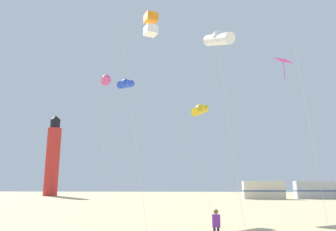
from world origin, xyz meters
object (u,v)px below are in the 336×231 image
(kite_flyer_standing, at_px, (216,222))
(kite_tube_rainbow, at_px, (106,80))
(kite_tube_white, at_px, (219,39))
(kite_box_orange, at_px, (151,25))
(kite_tube_blue, at_px, (126,84))
(rv_van_cream, at_px, (263,190))
(kite_diamond_magenta, at_px, (285,66))
(lighthouse_distant, at_px, (53,157))
(kite_tube_gold, at_px, (200,110))
(rv_van_silver, at_px, (315,190))

(kite_flyer_standing, bearing_deg, kite_tube_rainbow, -51.80)
(kite_tube_white, bearing_deg, kite_box_orange, -142.18)
(kite_flyer_standing, relative_size, kite_tube_blue, 0.09)
(kite_tube_rainbow, distance_m, rv_van_cream, 34.60)
(kite_diamond_magenta, distance_m, kite_tube_blue, 15.56)
(kite_tube_white, distance_m, lighthouse_distant, 56.64)
(kite_tube_blue, distance_m, lighthouse_distant, 43.29)
(kite_flyer_standing, bearing_deg, kite_diamond_magenta, -134.35)
(kite_tube_gold, xyz_separation_m, kite_box_orange, (-2.81, -12.52, 1.62))
(kite_flyer_standing, xyz_separation_m, kite_tube_rainbow, (-8.35, 11.55, 10.49))
(kite_tube_rainbow, bearing_deg, rv_van_silver, 46.69)
(kite_tube_blue, bearing_deg, kite_diamond_magenta, -38.77)
(kite_diamond_magenta, xyz_separation_m, kite_tube_rainbow, (-13.19, 6.99, 1.75))
(rv_van_silver, bearing_deg, kite_tube_white, -113.85)
(rv_van_silver, bearing_deg, kite_diamond_magenta, -109.18)
(kite_flyer_standing, height_order, kite_diamond_magenta, kite_diamond_magenta)
(kite_tube_gold, bearing_deg, kite_flyer_standing, -89.06)
(kite_tube_gold, bearing_deg, rv_van_cream, 67.96)
(kite_diamond_magenta, distance_m, kite_tube_rainbow, 15.03)
(rv_van_cream, height_order, rv_van_silver, same)
(kite_tube_blue, relative_size, rv_van_cream, 1.90)
(kite_tube_rainbow, bearing_deg, kite_tube_blue, 65.92)
(kite_tube_rainbow, distance_m, lighthouse_distant, 44.93)
(lighthouse_distant, height_order, rv_van_cream, lighthouse_distant)
(kite_tube_blue, bearing_deg, kite_tube_gold, -10.51)
(kite_tube_white, bearing_deg, kite_tube_blue, 125.73)
(kite_flyer_standing, distance_m, rv_van_cream, 40.36)
(lighthouse_distant, distance_m, rv_van_silver, 50.51)
(lighthouse_distant, relative_size, rv_van_silver, 2.57)
(kite_tube_white, relative_size, lighthouse_distant, 0.68)
(kite_tube_rainbow, height_order, kite_tube_white, kite_tube_rainbow)
(kite_flyer_standing, relative_size, kite_box_orange, 0.11)
(kite_flyer_standing, bearing_deg, rv_van_silver, -112.76)
(kite_tube_blue, distance_m, rv_van_silver, 38.58)
(kite_diamond_magenta, relative_size, rv_van_silver, 1.53)
(kite_tube_gold, bearing_deg, kite_box_orange, -102.63)
(kite_tube_white, height_order, lighthouse_distant, lighthouse_distant)
(kite_tube_gold, height_order, rv_van_cream, kite_tube_gold)
(rv_van_cream, xyz_separation_m, rv_van_silver, (8.69, 1.61, 0.00))
(rv_van_cream, bearing_deg, kite_tube_gold, -111.06)
(kite_tube_rainbow, bearing_deg, kite_tube_gold, 9.50)
(kite_tube_rainbow, bearing_deg, kite_flyer_standing, -54.16)
(kite_flyer_standing, height_order, kite_tube_gold, kite_tube_gold)
(kite_diamond_magenta, distance_m, rv_van_silver, 39.56)
(kite_flyer_standing, relative_size, rv_van_silver, 0.18)
(kite_diamond_magenta, relative_size, lighthouse_distant, 0.59)
(kite_flyer_standing, distance_m, kite_tube_blue, 19.34)
(kite_flyer_standing, distance_m, kite_diamond_magenta, 10.99)
(kite_diamond_magenta, distance_m, rv_van_cream, 35.78)
(kite_tube_blue, bearing_deg, kite_tube_rainbow, -114.08)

